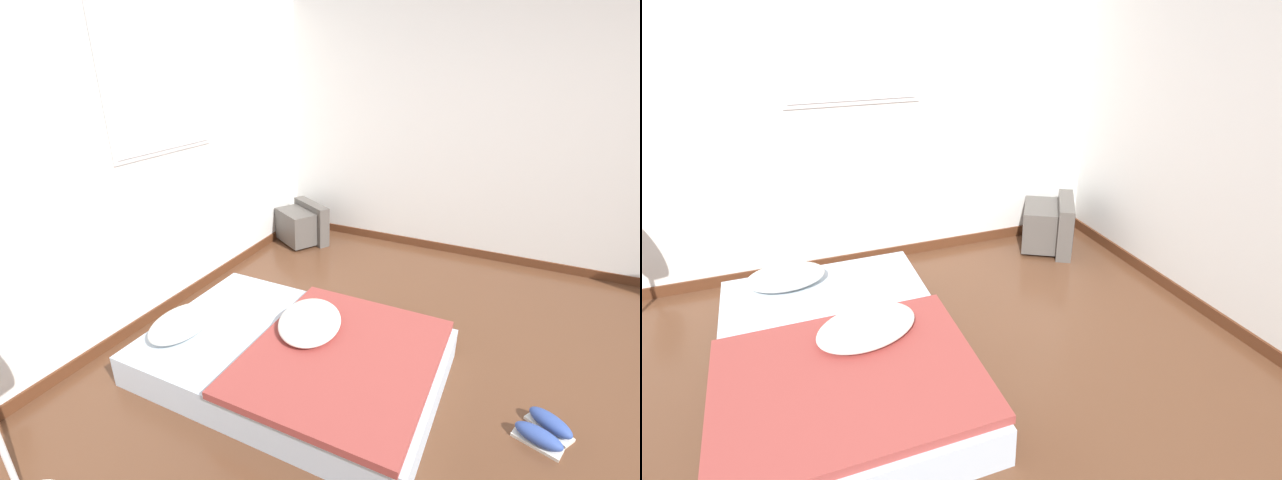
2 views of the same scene
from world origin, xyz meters
TOP-DOWN VIEW (x-y plane):
  - wall_back at (0.01, 2.81)m, footprint 7.22×0.08m
  - mattress_bed at (-0.09, 1.40)m, footprint 1.34×1.96m
  - crt_tv at (1.93, 2.44)m, footprint 0.63×0.67m

SIDE VIEW (x-z plane):
  - mattress_bed at x=-0.09m, z-range -0.04..0.33m
  - crt_tv at x=1.93m, z-range -0.01..0.45m
  - wall_back at x=0.01m, z-range -0.01..2.59m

